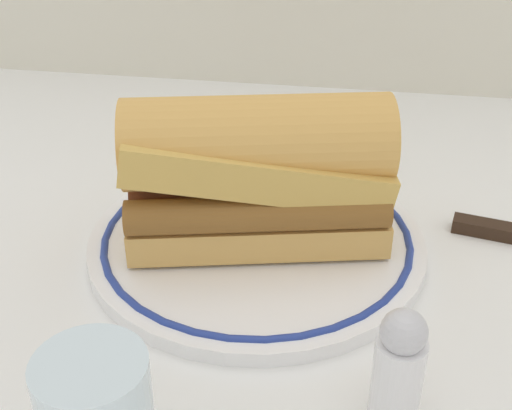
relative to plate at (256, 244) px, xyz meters
The scene contains 4 objects.
ground_plane 0.03m from the plate, ahead, with size 1.50×1.50×0.00m, color white.
plate is the anchor object (origin of this frame).
sausage_sandwich 0.07m from the plate, 30.26° to the left, with size 0.22×0.12×0.12m.
salt_shaker 0.19m from the plate, 55.64° to the right, with size 0.03×0.03×0.08m.
Camera 1 is at (0.04, -0.46, 0.33)m, focal length 49.15 mm.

